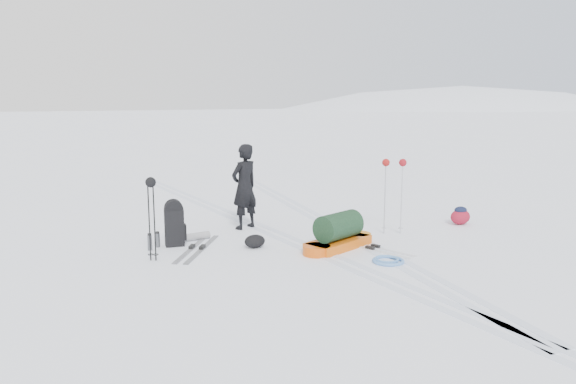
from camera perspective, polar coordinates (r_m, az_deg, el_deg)
name	(u,v)px	position (r m, az deg, el deg)	size (l,w,h in m)	color
ground	(302,246)	(10.00, 1.47, -5.46)	(200.00, 200.00, 0.00)	white
ski_tracks	(309,231)	(11.03, 2.12, -4.00)	(3.38, 17.97, 0.01)	silver
skier	(244,187)	(11.14, -4.45, 0.54)	(0.62, 0.41, 1.69)	black
pulk_sled	(338,235)	(9.82, 5.14, -4.33)	(1.70, 1.00, 0.63)	#CD560C
expedition_rucksack	(177,224)	(10.14, -11.19, -3.21)	(0.90, 0.44, 0.83)	black
ski_poles_black	(151,193)	(9.13, -13.75, -0.05)	(0.19, 0.17, 1.36)	black
ski_poles_silver	(394,171)	(10.82, 10.73, 2.09)	(0.43, 0.30, 1.45)	#AFB0B6
touring_skis_grey	(197,248)	(9.90, -9.22, -5.66)	(1.27, 1.67, 0.07)	gray
touring_skis_white	(373,248)	(9.89, 8.61, -5.66)	(0.74, 1.62, 0.06)	silver
rope_coil	(388,260)	(9.16, 10.09, -6.84)	(0.68, 0.68, 0.06)	#568CD0
small_daypack	(460,216)	(12.11, 17.11, -2.32)	(0.48, 0.38, 0.38)	maroon
thermos_pair	(154,241)	(10.04, -13.50, -4.84)	(0.25, 0.23, 0.30)	#52555A
stuff_sack	(255,241)	(9.85, -3.40, -5.02)	(0.44, 0.39, 0.23)	black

